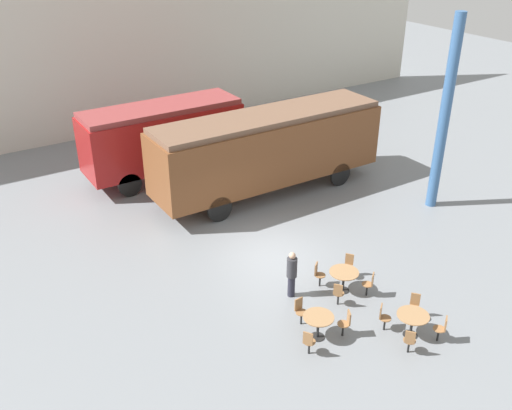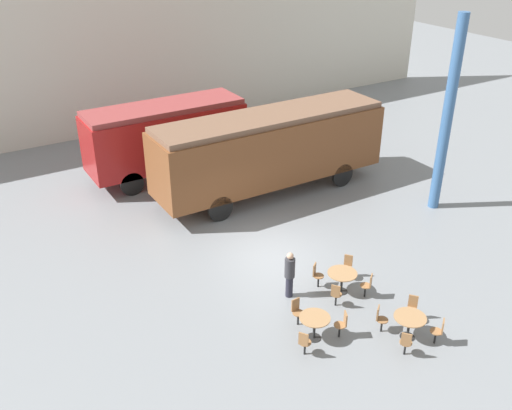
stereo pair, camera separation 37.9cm
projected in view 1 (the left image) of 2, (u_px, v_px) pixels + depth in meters
ground_plane at (271, 254)px, 21.07m from camera, size 80.00×80.00×0.00m
backdrop_wall at (112, 52)px, 30.58m from camera, size 44.00×0.15×9.00m
streamlined_locomotive at (176, 133)px, 26.55m from camera, size 8.98×2.43×3.48m
passenger_coach_wooden at (268, 147)px, 24.70m from camera, size 10.49×2.61×3.65m
cafe_table_near at (413, 319)px, 16.78m from camera, size 0.96×0.96×0.75m
cafe_table_mid at (318, 321)px, 16.69m from camera, size 0.92×0.92×0.77m
cafe_table_far at (344, 275)px, 18.77m from camera, size 0.98×0.98×0.75m
cafe_chair_0 at (414, 305)px, 17.55m from camera, size 0.41×0.40×0.87m
cafe_chair_1 at (383, 316)px, 17.07m from camera, size 0.40×0.41×0.87m
cafe_chair_2 at (410, 340)px, 16.11m from camera, size 0.41×0.40×0.87m
cafe_chair_3 at (442, 327)px, 16.59m from camera, size 0.40×0.41×0.87m
cafe_chair_4 at (309, 341)px, 16.07m from camera, size 0.40×0.40×0.87m
cafe_chair_5 at (346, 322)px, 16.82m from camera, size 0.40×0.39×0.87m
cafe_chair_6 at (300, 309)px, 17.34m from camera, size 0.36×0.36×0.87m
cafe_chair_7 at (370, 283)px, 18.56m from camera, size 0.40×0.41×0.87m
cafe_chair_8 at (349, 264)px, 19.54m from camera, size 0.41×0.40×0.87m
cafe_chair_9 at (318, 273)px, 19.07m from camera, size 0.40×0.41×0.87m
cafe_chair_10 at (338, 293)px, 18.09m from camera, size 0.41×0.40×0.87m
visitor_person at (292, 273)px, 18.39m from camera, size 0.34×0.34×1.66m
support_pillar at (445, 116)px, 22.70m from camera, size 0.44×0.44×8.00m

